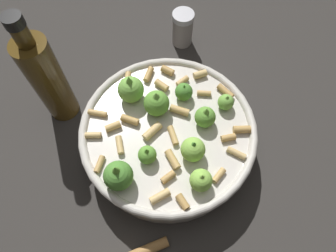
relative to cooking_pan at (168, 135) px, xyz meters
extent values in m
plane|color=#2D2B28|center=(0.00, 0.00, -0.04)|extent=(2.40, 2.40, 0.00)
cylinder|color=beige|center=(0.00, 0.00, -0.01)|extent=(0.28, 0.28, 0.07)
torus|color=beige|center=(0.00, 0.00, 0.02)|extent=(0.29, 0.29, 0.01)
sphere|color=#4C8933|center=(0.02, 0.11, 0.05)|extent=(0.04, 0.04, 0.04)
cone|color=#609E38|center=(0.02, 0.11, 0.07)|extent=(0.02, 0.02, 0.02)
sphere|color=#75B247|center=(0.08, -0.02, 0.05)|extent=(0.04, 0.04, 0.04)
cone|color=#75B247|center=(0.08, -0.02, 0.07)|extent=(0.02, 0.02, 0.02)
sphere|color=#4C8933|center=(0.01, -0.07, 0.04)|extent=(0.03, 0.03, 0.03)
cone|color=#4C8933|center=(0.01, -0.07, 0.05)|extent=(0.01, 0.01, 0.01)
sphere|color=#75B247|center=(-0.06, -0.09, 0.04)|extent=(0.03, 0.03, 0.03)
cone|color=#75B247|center=(-0.06, -0.09, 0.05)|extent=(0.01, 0.01, 0.01)
sphere|color=#8CC64C|center=(-0.06, 0.02, 0.04)|extent=(0.04, 0.04, 0.04)
cone|color=#4C8933|center=(-0.06, 0.02, 0.06)|extent=(0.02, 0.02, 0.01)
sphere|color=#609E38|center=(-0.04, -0.04, 0.04)|extent=(0.03, 0.03, 0.03)
cone|color=#75B247|center=(-0.04, -0.04, 0.06)|extent=(0.02, 0.02, 0.02)
sphere|color=#8CC64C|center=(-0.09, 0.05, 0.04)|extent=(0.03, 0.03, 0.03)
cone|color=#8CC64C|center=(-0.09, 0.05, 0.06)|extent=(0.02, 0.02, 0.01)
sphere|color=#609E38|center=(0.00, 0.06, 0.04)|extent=(0.03, 0.03, 0.03)
cone|color=#609E38|center=(0.00, 0.06, 0.05)|extent=(0.01, 0.01, 0.01)
sphere|color=#609E38|center=(0.03, -0.02, 0.04)|extent=(0.04, 0.04, 0.04)
cone|color=#75B247|center=(0.03, -0.02, 0.07)|extent=(0.02, 0.02, 0.02)
cylinder|color=tan|center=(0.02, 0.02, 0.03)|extent=(0.02, 0.04, 0.01)
cylinder|color=tan|center=(-0.05, 0.10, 0.03)|extent=(0.03, 0.03, 0.01)
cylinder|color=tan|center=(0.05, 0.07, 0.03)|extent=(0.03, 0.03, 0.01)
cylinder|color=tan|center=(-0.09, -0.03, 0.03)|extent=(0.02, 0.02, 0.01)
cylinder|color=tan|center=(0.05, -0.07, 0.03)|extent=(0.03, 0.01, 0.01)
cylinder|color=tan|center=(-0.08, 0.09, 0.03)|extent=(0.03, 0.02, 0.01)
cylinder|color=tan|center=(0.01, -0.12, 0.03)|extent=(0.02, 0.03, 0.01)
cylinder|color=tan|center=(0.08, 0.04, 0.03)|extent=(0.02, 0.03, 0.01)
cylinder|color=tan|center=(0.11, 0.04, 0.03)|extent=(0.03, 0.02, 0.01)
cylinder|color=tan|center=(-0.01, 0.01, 0.03)|extent=(0.03, 0.03, 0.01)
cylinder|color=tan|center=(0.06, 0.11, 0.03)|extent=(0.02, 0.03, 0.01)
cylinder|color=tan|center=(-0.11, -0.02, 0.03)|extent=(0.03, 0.01, 0.01)
cylinder|color=tan|center=(0.06, 0.02, 0.03)|extent=(0.03, 0.02, 0.01)
cylinder|color=tan|center=(0.09, 0.07, 0.03)|extent=(0.03, 0.02, 0.01)
cylinder|color=tan|center=(-0.10, -0.06, 0.03)|extent=(0.03, 0.03, 0.01)
cylinder|color=tan|center=(0.08, -0.07, 0.03)|extent=(0.02, 0.03, 0.01)
cylinder|color=tan|center=(0.03, -0.09, 0.03)|extent=(0.02, 0.03, 0.01)
cylinder|color=tan|center=(-0.02, -0.09, 0.03)|extent=(0.03, 0.02, 0.01)
cylinder|color=tan|center=(-0.04, 0.07, 0.03)|extent=(0.02, 0.02, 0.01)
cylinder|color=tan|center=(0.00, -0.04, 0.03)|extent=(0.03, 0.02, 0.01)
cylinder|color=tan|center=(-0.11, 0.03, 0.03)|extent=(0.01, 0.03, 0.01)
cylinder|color=tan|center=(-0.04, 0.04, 0.03)|extent=(0.03, 0.03, 0.01)
cylinder|color=tan|center=(0.06, -0.10, 0.03)|extent=(0.02, 0.01, 0.01)
cylinder|color=tan|center=(0.11, -0.05, 0.03)|extent=(0.02, 0.03, 0.01)
cylinder|color=tan|center=(-0.05, -0.11, 0.03)|extent=(0.03, 0.02, 0.01)
cylinder|color=gray|center=(0.10, -0.23, -0.01)|extent=(0.04, 0.04, 0.07)
cylinder|color=silver|center=(0.10, -0.23, 0.03)|extent=(0.04, 0.04, 0.01)
cylinder|color=#4C3814|center=(0.21, 0.04, 0.05)|extent=(0.06, 0.06, 0.18)
cylinder|color=#4C3814|center=(0.21, 0.04, 0.15)|extent=(0.03, 0.03, 0.04)
cylinder|color=black|center=(0.21, 0.04, 0.18)|extent=(0.03, 0.03, 0.02)
camera|label=1|loc=(-0.12, 0.19, 0.46)|focal=32.22mm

